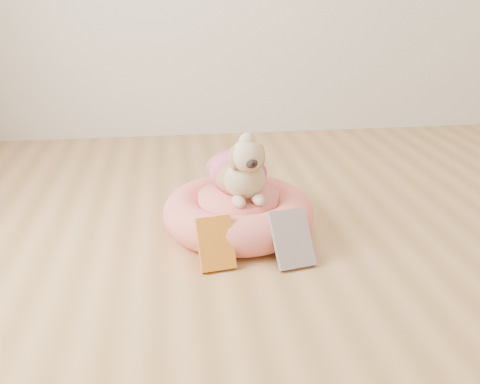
{
  "coord_description": "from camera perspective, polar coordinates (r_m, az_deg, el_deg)",
  "views": [
    {
      "loc": [
        -0.64,
        -1.16,
        0.94
      ],
      "look_at": [
        -0.38,
        0.73,
        0.18
      ],
      "focal_mm": 40.0,
      "sensor_mm": 36.0,
      "label": 1
    }
  ],
  "objects": [
    {
      "name": "book_white",
      "position": [
        1.91,
        5.57,
        -4.99
      ],
      "size": [
        0.16,
        0.16,
        0.18
      ],
      "primitive_type": "cube",
      "rotation": [
        -0.62,
        0.0,
        0.2
      ],
      "color": "white",
      "rests_on": "floor"
    },
    {
      "name": "pet_bed",
      "position": [
        2.15,
        -0.18,
        -2.2
      ],
      "size": [
        0.6,
        0.6,
        0.16
      ],
      "color": "#F96861",
      "rests_on": "floor"
    },
    {
      "name": "dog",
      "position": [
        2.07,
        -0.04,
        3.47
      ],
      "size": [
        0.31,
        0.41,
        0.28
      ],
      "primitive_type": null,
      "rotation": [
        0.0,
        0.0,
        0.13
      ],
      "color": "olive",
      "rests_on": "pet_bed"
    },
    {
      "name": "floor",
      "position": [
        1.63,
        17.63,
        -14.96
      ],
      "size": [
        4.5,
        4.5,
        0.0
      ],
      "primitive_type": "plane",
      "color": "#AD7F48",
      "rests_on": "ground"
    },
    {
      "name": "book_yellow",
      "position": [
        1.87,
        -2.6,
        -5.5
      ],
      "size": [
        0.14,
        0.13,
        0.18
      ],
      "primitive_type": "cube",
      "rotation": [
        -0.47,
        0.0,
        0.16
      ],
      "color": "gold",
      "rests_on": "floor"
    }
  ]
}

